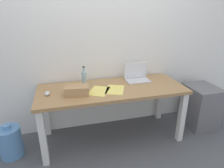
# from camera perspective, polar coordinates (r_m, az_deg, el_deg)

# --- Properties ---
(ground_plane) EXTENTS (8.00, 8.00, 0.00)m
(ground_plane) POSITION_cam_1_polar(r_m,az_deg,el_deg) (2.78, 0.00, -15.14)
(ground_plane) COLOR #515459
(back_wall) EXTENTS (5.20, 0.08, 2.60)m
(back_wall) POSITION_cam_1_polar(r_m,az_deg,el_deg) (2.66, -2.36, 13.72)
(back_wall) COLOR white
(back_wall) RESTS_ON ground
(desk) EXTENTS (1.82, 0.71, 0.73)m
(desk) POSITION_cam_1_polar(r_m,az_deg,el_deg) (2.46, 0.00, -3.17)
(desk) COLOR #A37A4C
(desk) RESTS_ON ground
(laptop_right) EXTENTS (0.32, 0.22, 0.24)m
(laptop_right) POSITION_cam_1_polar(r_m,az_deg,el_deg) (2.66, 7.38, 2.16)
(laptop_right) COLOR silver
(laptop_right) RESTS_ON desk
(beer_bottle) EXTENTS (0.07, 0.07, 0.26)m
(beer_bottle) POSITION_cam_1_polar(r_m,az_deg,el_deg) (2.46, -8.18, 1.67)
(beer_bottle) COLOR #99B7C1
(beer_bottle) RESTS_ON desk
(computer_mouse) EXTENTS (0.06, 0.10, 0.03)m
(computer_mouse) POSITION_cam_1_polar(r_m,az_deg,el_deg) (2.34, -18.48, -2.65)
(computer_mouse) COLOR silver
(computer_mouse) RESTS_ON desk
(cardboard_box) EXTENTS (0.29, 0.21, 0.10)m
(cardboard_box) POSITION_cam_1_polar(r_m,az_deg,el_deg) (2.25, -10.28, -1.80)
(cardboard_box) COLOR tan
(cardboard_box) RESTS_ON desk
(paper_yellow_folder) EXTENTS (0.32, 0.36, 0.00)m
(paper_yellow_folder) POSITION_cam_1_polar(r_m,az_deg,el_deg) (2.33, -3.84, -2.03)
(paper_yellow_folder) COLOR #F4E06B
(paper_yellow_folder) RESTS_ON desk
(paper_sheet_center) EXTENTS (0.31, 0.35, 0.00)m
(paper_sheet_center) POSITION_cam_1_polar(r_m,az_deg,el_deg) (2.36, 0.89, -1.64)
(paper_sheet_center) COLOR #F4E06B
(paper_sheet_center) RESTS_ON desk
(water_cooler_jug) EXTENTS (0.27, 0.27, 0.42)m
(water_cooler_jug) POSITION_cam_1_polar(r_m,az_deg,el_deg) (2.66, -27.73, -14.79)
(water_cooler_jug) COLOR #598CC6
(water_cooler_jug) RESTS_ON ground
(filing_cabinet) EXTENTS (0.40, 0.48, 0.61)m
(filing_cabinet) POSITION_cam_1_polar(r_m,az_deg,el_deg) (3.16, 24.42, -5.91)
(filing_cabinet) COLOR slate
(filing_cabinet) RESTS_ON ground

